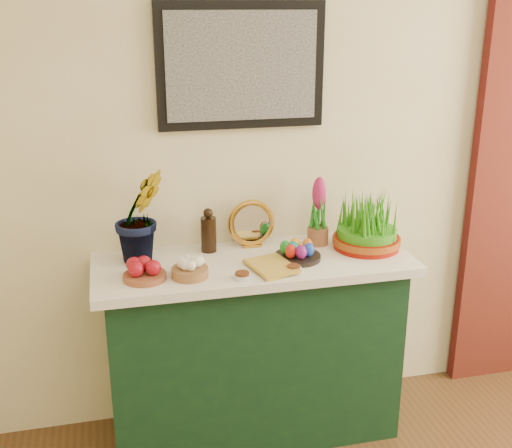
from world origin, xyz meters
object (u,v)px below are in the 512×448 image
Objects in this scene: wheatgrass_sabzeh at (367,225)px; mirror at (251,224)px; book at (254,269)px; sideboard at (254,352)px; hyacinth_green at (140,201)px.

mirror is at bearing 163.48° from wheatgrass_sabzeh.
mirror is 0.53m from wheatgrass_sabzeh.
mirror reaches higher than book.
sideboard is 4.19× the size of wheatgrass_sabzeh.
wheatgrass_sabzeh is at bearing -26.71° from hyacinth_green.
wheatgrass_sabzeh is (1.01, -0.08, -0.16)m from hyacinth_green.
wheatgrass_sabzeh reaches higher than sideboard.
book is (-0.06, -0.31, -0.09)m from mirror.
sideboard is at bearing -100.22° from mirror.
sideboard is 0.60m from mirror.
book is (0.44, -0.24, -0.26)m from hyacinth_green.
book reaches higher than sideboard.
hyacinth_green is at bearing 175.42° from wheatgrass_sabzeh.
mirror is at bearing -14.26° from hyacinth_green.
wheatgrass_sabzeh is at bearing -16.52° from mirror.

